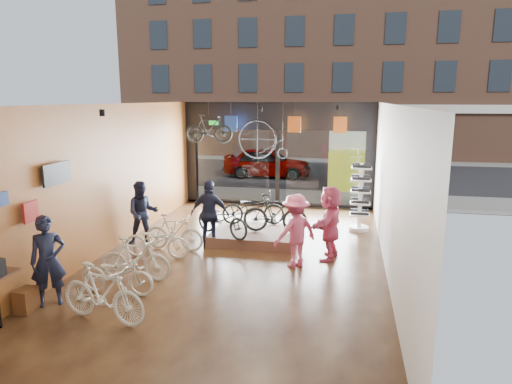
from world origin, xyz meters
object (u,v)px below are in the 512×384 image
(floor_bike_1, at_px, (103,293))
(penny_farthing, at_px, (265,141))
(customer_3, at_px, (295,231))
(floor_bike_2, at_px, (117,274))
(floor_bike_4, at_px, (157,241))
(display_platform, at_px, (256,236))
(street_car, at_px, (267,162))
(display_bike_left, at_px, (222,219))
(customer_2, at_px, (210,214))
(customer_5, at_px, (330,223))
(floor_bike_3, at_px, (136,259))
(customer_0, at_px, (48,261))
(display_bike_right, at_px, (253,208))
(hung_bike, at_px, (209,129))
(display_bike_mid, at_px, (275,213))
(customer_1, at_px, (143,213))
(sunglasses_rack, at_px, (360,197))
(floor_bike_5, at_px, (174,232))
(box_truck, at_px, (353,157))

(floor_bike_1, xyz_separation_m, penny_farthing, (1.37, 8.51, 1.96))
(floor_bike_1, height_order, customer_3, customer_3)
(floor_bike_2, bearing_deg, penny_farthing, -11.70)
(floor_bike_4, xyz_separation_m, display_platform, (2.16, 1.83, -0.29))
(street_car, relative_size, display_bike_left, 2.42)
(floor_bike_4, distance_m, customer_3, 3.49)
(customer_2, relative_size, customer_5, 0.98)
(floor_bike_3, xyz_separation_m, customer_0, (-1.07, -1.45, 0.41))
(floor_bike_4, xyz_separation_m, display_bike_right, (1.95, 2.48, 0.33))
(floor_bike_4, distance_m, customer_2, 1.61)
(floor_bike_2, distance_m, floor_bike_4, 2.18)
(penny_farthing, bearing_deg, display_platform, -83.80)
(customer_3, bearing_deg, hung_bike, -93.93)
(display_platform, bearing_deg, floor_bike_1, -108.62)
(display_bike_mid, xyz_separation_m, display_bike_right, (-0.76, 0.68, -0.06))
(floor_bike_1, relative_size, customer_1, 1.03)
(floor_bike_3, distance_m, floor_bike_4, 1.44)
(customer_5, bearing_deg, customer_1, -81.16)
(floor_bike_1, xyz_separation_m, hung_bike, (-0.44, 7.89, 2.39))
(display_bike_left, relative_size, customer_2, 1.00)
(customer_1, bearing_deg, floor_bike_2, -99.21)
(sunglasses_rack, bearing_deg, floor_bike_5, -157.67)
(floor_bike_4, bearing_deg, customer_5, -81.58)
(box_truck, bearing_deg, customer_2, -110.16)
(display_bike_left, xyz_separation_m, display_bike_right, (0.58, 1.30, 0.00))
(display_platform, distance_m, hung_bike, 4.46)
(display_bike_mid, bearing_deg, hung_bike, 41.88)
(street_car, distance_m, floor_bike_3, 13.81)
(customer_2, bearing_deg, penny_farthing, -98.47)
(floor_bike_2, distance_m, floor_bike_3, 0.75)
(customer_1, relative_size, customer_2, 0.96)
(customer_1, bearing_deg, box_truck, 36.35)
(floor_bike_2, height_order, display_platform, floor_bike_2)
(floor_bike_1, xyz_separation_m, floor_bike_3, (-0.30, 1.89, -0.05))
(street_car, xyz_separation_m, sunglasses_rack, (4.41, -8.82, 0.28))
(box_truck, distance_m, customer_2, 10.92)
(street_car, bearing_deg, display_bike_right, -172.23)
(floor_bike_2, distance_m, customer_3, 4.09)
(sunglasses_rack, bearing_deg, customer_5, -114.66)
(floor_bike_3, height_order, display_bike_left, display_bike_left)
(floor_bike_3, bearing_deg, customer_5, -63.69)
(customer_3, distance_m, customer_5, 1.06)
(hung_bike, bearing_deg, customer_1, 157.77)
(display_bike_right, height_order, customer_0, customer_0)
(street_car, relative_size, sunglasses_rack, 2.14)
(customer_0, height_order, customer_5, customer_5)
(floor_bike_4, height_order, customer_1, customer_1)
(floor_bike_2, xyz_separation_m, hung_bike, (-0.10, 6.74, 2.50))
(customer_3, bearing_deg, floor_bike_1, 6.61)
(street_car, xyz_separation_m, floor_bike_4, (-0.60, -12.37, -0.30))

